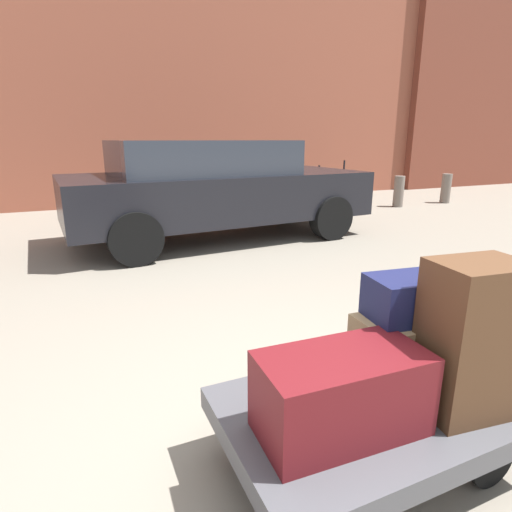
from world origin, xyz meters
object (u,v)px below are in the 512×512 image
(duffel_bag_maroon_center, at_px, (342,393))
(duffel_bag_navy_topmost_pile, at_px, (418,296))
(luggage_cart, at_px, (368,417))
(bollard_kerb_far, at_px, (399,191))
(bollard_kerb_mid, at_px, (348,195))
(bollard_corner, at_px, (446,188))
(suitcase_brown_front_left, at_px, (472,339))
(bicycle_leaning, at_px, (326,186))
(bollard_kerb_near, at_px, (282,199))
(parked_car, at_px, (215,187))
(duffel_bag_tan_stacked_top, at_px, (412,348))

(duffel_bag_maroon_center, xyz_separation_m, duffel_bag_navy_topmost_pile, (0.52, 0.17, 0.25))
(luggage_cart, bearing_deg, bollard_kerb_far, 46.78)
(bollard_kerb_mid, relative_size, bollard_corner, 1.00)
(suitcase_brown_front_left, relative_size, bollard_kerb_far, 0.96)
(duffel_bag_navy_topmost_pile, xyz_separation_m, bicycle_leaning, (4.10, 6.95, -0.38))
(duffel_bag_maroon_center, height_order, bicycle_leaning, bicycle_leaning)
(bicycle_leaning, height_order, bollard_kerb_mid, bicycle_leaning)
(luggage_cart, height_order, bollard_kerb_near, bollard_kerb_near)
(parked_car, distance_m, bollard_corner, 6.18)
(luggage_cart, bearing_deg, suitcase_brown_front_left, -28.44)
(suitcase_brown_front_left, xyz_separation_m, parked_car, (0.52, 4.78, 0.10))
(bicycle_leaning, bearing_deg, duffel_bag_tan_stacked_top, -120.51)
(bollard_corner, bearing_deg, bollard_kerb_far, 180.00)
(duffel_bag_tan_stacked_top, distance_m, duffel_bag_maroon_center, 0.54)
(bollard_kerb_near, bearing_deg, bollard_corner, 0.00)
(parked_car, distance_m, bicycle_leaning, 4.33)
(bollard_kerb_far, bearing_deg, duffel_bag_tan_stacked_top, -132.02)
(parked_car, height_order, bollard_kerb_near, parked_car)
(luggage_cart, relative_size, suitcase_brown_front_left, 1.96)
(duffel_bag_tan_stacked_top, height_order, duffel_bag_maroon_center, duffel_bag_maroon_center)
(luggage_cart, bearing_deg, bicycle_leaning, 57.99)
(luggage_cart, distance_m, bollard_kerb_near, 6.39)
(duffel_bag_maroon_center, height_order, suitcase_brown_front_left, suitcase_brown_front_left)
(bollard_kerb_near, xyz_separation_m, bollard_kerb_mid, (1.53, 0.00, 0.00))
(duffel_bag_tan_stacked_top, bearing_deg, bicycle_leaning, 60.97)
(suitcase_brown_front_left, xyz_separation_m, bollard_kerb_far, (5.15, 6.02, -0.33))
(luggage_cart, relative_size, duffel_bag_maroon_center, 1.96)
(bollard_kerb_near, distance_m, bollard_kerb_mid, 1.53)
(duffel_bag_maroon_center, relative_size, bollard_corner, 0.96)
(duffel_bag_maroon_center, bearing_deg, suitcase_brown_front_left, -7.41)
(duffel_bag_tan_stacked_top, distance_m, bollard_corner, 8.75)
(duffel_bag_maroon_center, height_order, bollard_corner, bollard_corner)
(parked_car, xyz_separation_m, bollard_kerb_far, (4.63, 1.24, -0.43))
(duffel_bag_navy_topmost_pile, bearing_deg, luggage_cart, -156.24)
(suitcase_brown_front_left, xyz_separation_m, bollard_kerb_mid, (3.80, 6.02, -0.33))
(luggage_cart, relative_size, bollard_corner, 1.89)
(bicycle_leaning, xyz_separation_m, bollard_kerb_near, (-1.80, -1.20, -0.04))
(suitcase_brown_front_left, relative_size, bollard_kerb_near, 0.96)
(duffel_bag_maroon_center, distance_m, bollard_kerb_mid, 7.35)
(bollard_kerb_mid, bearing_deg, duffel_bag_maroon_center, -126.31)
(parked_car, relative_size, bollard_corner, 6.60)
(luggage_cart, height_order, duffel_bag_maroon_center, duffel_bag_maroon_center)
(suitcase_brown_front_left, distance_m, parked_car, 4.81)
(luggage_cart, height_order, bicycle_leaning, bicycle_leaning)
(duffel_bag_tan_stacked_top, distance_m, bollard_kerb_far, 7.74)
(duffel_bag_tan_stacked_top, xyz_separation_m, bollard_corner, (6.59, 5.75, -0.16))
(bollard_corner, bearing_deg, duffel_bag_tan_stacked_top, -138.89)
(duffel_bag_maroon_center, bearing_deg, luggage_cart, 24.22)
(bicycle_leaning, bearing_deg, bollard_kerb_far, -48.04)
(bollard_kerb_near, bearing_deg, suitcase_brown_front_left, -110.63)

